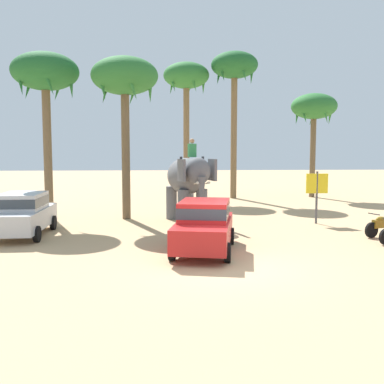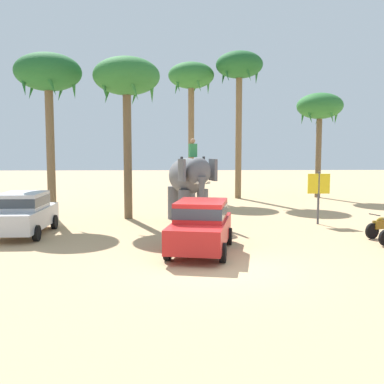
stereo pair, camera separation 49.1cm
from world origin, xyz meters
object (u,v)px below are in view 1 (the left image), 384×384
object	(u,v)px
palm_tree_behind_elephant	(125,80)
signboard_yellow	(317,187)
car_sedan_foreground	(204,224)
elephant_with_mahout	(188,180)
motorcycle_end_of_row	(383,225)
car_parked_far_side	(23,213)
palm_tree_leaning_seaward	(45,76)
palm_tree_near_hut	(186,80)
palm_tree_far_back	(314,109)
palm_tree_left_of_road	(234,71)

from	to	relation	value
palm_tree_behind_elephant	signboard_yellow	bearing A→B (deg)	-12.35
car_sedan_foreground	palm_tree_behind_elephant	xyz separation A→B (m)	(-3.19, 7.18, 5.76)
elephant_with_mahout	motorcycle_end_of_row	size ratio (longest dim) A/B	2.33
car_sedan_foreground	elephant_with_mahout	distance (m)	6.10
car_parked_far_side	signboard_yellow	bearing A→B (deg)	9.85
elephant_with_mahout	palm_tree_leaning_seaward	bearing A→B (deg)	167.24
palm_tree_near_hut	signboard_yellow	xyz separation A→B (m)	(5.42, -11.58, -6.52)
motorcycle_end_of_row	palm_tree_far_back	distance (m)	15.65
car_sedan_foreground	palm_tree_left_of_road	xyz separation A→B (m)	(3.48, 16.08, 7.83)
car_sedan_foreground	palm_tree_near_hut	size ratio (longest dim) A/B	0.46
palm_tree_behind_elephant	palm_tree_left_of_road	distance (m)	11.31
elephant_with_mahout	motorcycle_end_of_row	bearing A→B (deg)	-27.77
elephant_with_mahout	palm_tree_near_hut	distance (m)	12.49
elephant_with_mahout	palm_tree_behind_elephant	size ratio (longest dim) A/B	0.52
elephant_with_mahout	palm_tree_far_back	size ratio (longest dim) A/B	0.55
car_sedan_foreground	palm_tree_leaning_seaward	bearing A→B (deg)	132.92
car_sedan_foreground	palm_tree_behind_elephant	distance (m)	9.74
car_sedan_foreground	palm_tree_left_of_road	world-z (taller)	palm_tree_left_of_road
palm_tree_near_hut	motorcycle_end_of_row	bearing A→B (deg)	-64.67
palm_tree_near_hut	palm_tree_far_back	size ratio (longest dim) A/B	1.29
car_sedan_foreground	car_parked_far_side	xyz separation A→B (m)	(-6.87, 3.08, 0.00)
motorcycle_end_of_row	car_sedan_foreground	bearing A→B (deg)	-163.81
palm_tree_near_hut	palm_tree_leaning_seaward	distance (m)	11.84
palm_tree_near_hut	palm_tree_leaning_seaward	bearing A→B (deg)	-127.86
motorcycle_end_of_row	signboard_yellow	xyz separation A→B (m)	(-1.56, 3.16, 1.22)
palm_tree_behind_elephant	palm_tree_far_back	xyz separation A→B (m)	(12.42, 9.30, -0.43)
car_sedan_foreground	car_parked_far_side	world-z (taller)	same
signboard_yellow	palm_tree_leaning_seaward	bearing A→B (deg)	169.75
palm_tree_far_back	palm_tree_behind_elephant	bearing A→B (deg)	-143.17
palm_tree_behind_elephant	palm_tree_left_of_road	size ratio (longest dim) A/B	0.78
car_sedan_foreground	palm_tree_near_hut	world-z (taller)	palm_tree_near_hut
palm_tree_behind_elephant	signboard_yellow	distance (m)	10.32
elephant_with_mahout	palm_tree_left_of_road	bearing A→B (deg)	69.75
car_parked_far_side	motorcycle_end_of_row	bearing A→B (deg)	-4.03
palm_tree_far_back	palm_tree_leaning_seaward	bearing A→B (deg)	-151.13
elephant_with_mahout	palm_tree_leaning_seaward	size ratio (longest dim) A/B	0.50
palm_tree_near_hut	palm_tree_behind_elephant	bearing A→B (deg)	-109.47
palm_tree_behind_elephant	palm_tree_near_hut	world-z (taller)	palm_tree_near_hut
palm_tree_left_of_road	car_parked_far_side	bearing A→B (deg)	-128.51
palm_tree_behind_elephant	palm_tree_near_hut	size ratio (longest dim) A/B	0.83
palm_tree_near_hut	palm_tree_leaning_seaward	xyz separation A→B (m)	(-7.22, -9.29, -1.31)
car_parked_far_side	motorcycle_end_of_row	distance (m)	14.11
car_sedan_foreground	signboard_yellow	distance (m)	7.74
palm_tree_leaning_seaward	motorcycle_end_of_row	bearing A→B (deg)	-20.99
car_parked_far_side	palm_tree_far_back	bearing A→B (deg)	39.78
car_parked_far_side	motorcycle_end_of_row	xyz separation A→B (m)	(14.07, -0.99, -0.46)
palm_tree_left_of_road	palm_tree_far_back	bearing A→B (deg)	4.00
car_parked_far_side	palm_tree_left_of_road	size ratio (longest dim) A/B	0.41
palm_tree_left_of_road	palm_tree_far_back	distance (m)	6.29
palm_tree_leaning_seaward	signboard_yellow	world-z (taller)	palm_tree_leaning_seaward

